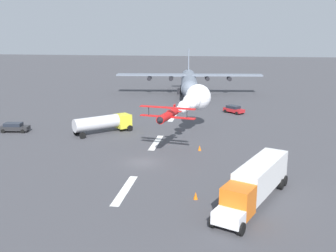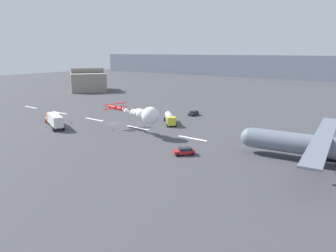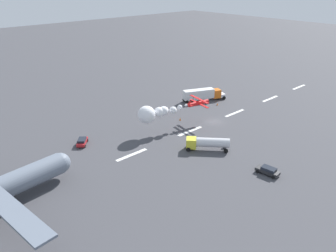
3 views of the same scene
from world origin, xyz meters
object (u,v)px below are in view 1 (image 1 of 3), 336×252
cargo_transport_plane (189,82)px  airport_staff_sedan (14,127)px  stunt_biplane_red (194,100)px  traffic_cone_near (196,196)px  fuel_tanker_truck (104,123)px  semi_truck_orange (256,181)px  traffic_cone_far (200,148)px  followme_car_yellow (234,109)px

cargo_transport_plane → airport_staff_sedan: bearing=150.3°
stunt_biplane_red → traffic_cone_near: bearing=-174.4°
stunt_biplane_red → fuel_tanker_truck: (-2.58, 14.31, -3.65)m
stunt_biplane_red → airport_staff_sedan: size_ratio=4.38×
semi_truck_orange → traffic_cone_near: 6.01m
semi_truck_orange → traffic_cone_near: bearing=92.7°
traffic_cone_far → cargo_transport_plane: bearing=7.4°
fuel_tanker_truck → followme_car_yellow: bearing=-47.1°
semi_truck_orange → followme_car_yellow: (42.67, 1.62, -1.30)m
airport_staff_sedan → traffic_cone_near: (-22.12, -31.64, -0.44)m
semi_truck_orange → traffic_cone_far: (16.02, 6.55, -1.74)m
stunt_biplane_red → semi_truck_orange: stunt_biplane_red is taller
fuel_tanker_truck → followme_car_yellow: (19.47, -20.97, -0.94)m
airport_staff_sedan → traffic_cone_near: 38.61m
fuel_tanker_truck → stunt_biplane_red: bearing=-79.8°
stunt_biplane_red → airport_staff_sedan: (-3.93, 29.10, -4.58)m
traffic_cone_near → followme_car_yellow: bearing=-5.5°
followme_car_yellow → fuel_tanker_truck: bearing=132.9°
semi_truck_orange → followme_car_yellow: size_ratio=3.08×
cargo_transport_plane → fuel_tanker_truck: (-41.58, 9.72, -1.66)m
traffic_cone_near → traffic_cone_far: bearing=2.8°
fuel_tanker_truck → traffic_cone_near: 28.92m
stunt_biplane_red → traffic_cone_near: (-26.05, -2.54, -5.02)m
traffic_cone_near → traffic_cone_far: 16.31m
stunt_biplane_red → fuel_tanker_truck: stunt_biplane_red is taller
fuel_tanker_truck → airport_staff_sedan: fuel_tanker_truck is taller
stunt_biplane_red → traffic_cone_far: size_ratio=27.95×
fuel_tanker_truck → semi_truck_orange: bearing=-135.8°
cargo_transport_plane → fuel_tanker_truck: 42.74m
traffic_cone_far → traffic_cone_near: bearing=-177.2°
semi_truck_orange → fuel_tanker_truck: bearing=44.2°
fuel_tanker_truck → traffic_cone_far: bearing=-114.1°
airport_staff_sedan → traffic_cone_near: size_ratio=6.38×
cargo_transport_plane → semi_truck_orange: size_ratio=2.79×
stunt_biplane_red → followme_car_yellow: stunt_biplane_red is taller
followme_car_yellow → traffic_cone_far: size_ratio=5.87×
cargo_transport_plane → traffic_cone_far: (-48.77, -6.33, -3.04)m
followme_car_yellow → traffic_cone_near: bearing=174.5°
stunt_biplane_red → followme_car_yellow: bearing=-21.5°
stunt_biplane_red → traffic_cone_near: stunt_biplane_red is taller
cargo_transport_plane → fuel_tanker_truck: size_ratio=4.39×
followme_car_yellow → traffic_cone_far: bearing=169.5°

